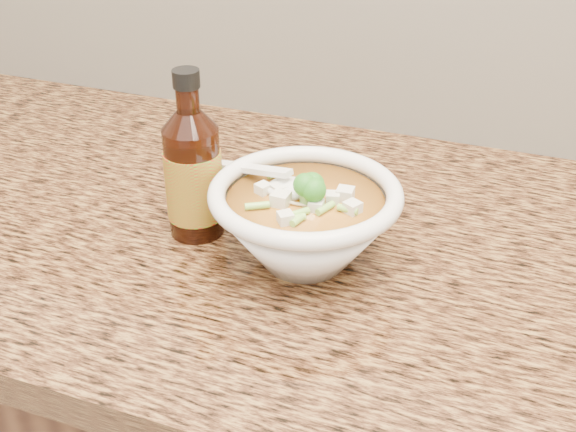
% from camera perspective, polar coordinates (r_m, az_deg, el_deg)
% --- Properties ---
extents(counter_slab, '(4.00, 0.68, 0.04)m').
position_cam_1_polar(counter_slab, '(0.85, 14.73, -4.55)').
color(counter_slab, olive).
rests_on(counter_slab, cabinet).
extents(soup_bowl, '(0.23, 0.21, 0.12)m').
position_cam_1_polar(soup_bowl, '(0.79, 1.35, -0.57)').
color(soup_bowl, white).
rests_on(soup_bowl, counter_slab).
extents(hot_sauce_bottle, '(0.07, 0.07, 0.20)m').
position_cam_1_polar(hot_sauce_bottle, '(0.84, -7.49, 3.26)').
color(hot_sauce_bottle, '#341207').
rests_on(hot_sauce_bottle, counter_slab).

